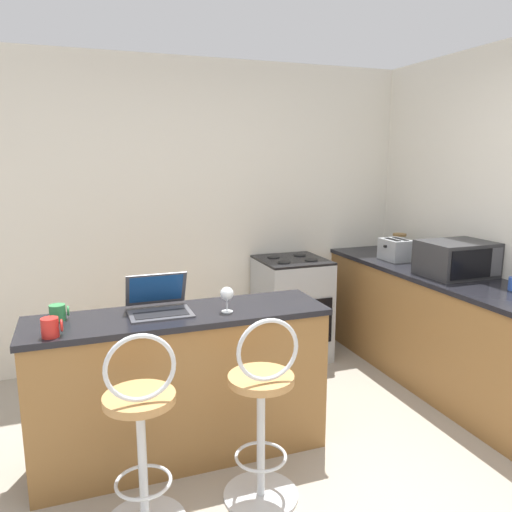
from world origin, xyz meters
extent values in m
cube|color=silver|center=(0.00, 2.43, 1.30)|extent=(12.00, 0.06, 2.60)
cube|color=olive|center=(-0.47, 0.88, 0.43)|extent=(1.69, 0.46, 0.86)
cube|color=black|center=(-0.47, 0.88, 0.88)|extent=(1.72, 0.49, 0.03)
cube|color=olive|center=(1.65, 0.95, 0.43)|extent=(0.59, 2.90, 0.86)
cube|color=black|center=(1.65, 0.95, 0.88)|extent=(0.62, 2.93, 0.03)
cylinder|color=silver|center=(-0.77, 0.35, 0.34)|extent=(0.04, 0.04, 0.65)
torus|color=silver|center=(-0.77, 0.35, 0.23)|extent=(0.28, 0.28, 0.02)
cylinder|color=#B7844C|center=(-0.77, 0.35, 0.67)|extent=(0.34, 0.34, 0.04)
torus|color=silver|center=(-0.77, 0.26, 0.86)|extent=(0.32, 0.02, 0.32)
cylinder|color=silver|center=(-0.16, 0.35, 0.01)|extent=(0.40, 0.40, 0.02)
cylinder|color=silver|center=(-0.16, 0.35, 0.34)|extent=(0.04, 0.04, 0.65)
torus|color=silver|center=(-0.16, 0.35, 0.23)|extent=(0.28, 0.28, 0.02)
cylinder|color=#B7844C|center=(-0.16, 0.35, 0.67)|extent=(0.34, 0.34, 0.04)
torus|color=silver|center=(-0.16, 0.26, 0.86)|extent=(0.32, 0.02, 0.32)
cube|color=#47474C|center=(-0.57, 0.88, 0.90)|extent=(0.35, 0.24, 0.01)
cube|color=black|center=(-0.57, 0.86, 0.91)|extent=(0.30, 0.13, 0.00)
cube|color=#47474C|center=(-0.57, 1.01, 1.02)|extent=(0.35, 0.11, 0.21)
cube|color=#19478C|center=(-0.57, 1.01, 1.02)|extent=(0.31, 0.09, 0.17)
cube|color=#2D2D30|center=(1.69, 1.08, 1.03)|extent=(0.51, 0.40, 0.26)
cube|color=black|center=(1.64, 0.88, 1.03)|extent=(0.36, 0.01, 0.21)
cube|color=#4C4C51|center=(1.87, 0.88, 1.03)|extent=(0.10, 0.01, 0.21)
cube|color=#9EA3A8|center=(1.61, 1.72, 0.99)|extent=(0.20, 0.27, 0.18)
cube|color=black|center=(1.57, 1.72, 1.08)|extent=(0.04, 0.19, 0.00)
cube|color=black|center=(1.65, 1.72, 1.08)|extent=(0.04, 0.19, 0.00)
cube|color=black|center=(1.50, 1.72, 1.03)|extent=(0.02, 0.02, 0.02)
cube|color=#9EA3A8|center=(0.78, 2.08, 0.44)|extent=(0.57, 0.59, 0.88)
cube|color=black|center=(0.78, 1.78, 0.40)|extent=(0.49, 0.01, 0.40)
cube|color=black|center=(0.78, 2.08, 0.89)|extent=(0.57, 0.59, 0.02)
cylinder|color=black|center=(0.65, 1.96, 0.90)|extent=(0.11, 0.11, 0.01)
cylinder|color=black|center=(0.91, 1.96, 0.90)|extent=(0.11, 0.11, 0.01)
cylinder|color=black|center=(0.65, 2.20, 0.90)|extent=(0.11, 0.11, 0.01)
cylinder|color=black|center=(0.91, 2.20, 0.90)|extent=(0.11, 0.11, 0.01)
cylinder|color=#338447|center=(-1.12, 0.98, 0.94)|extent=(0.09, 0.09, 0.09)
torus|color=#338447|center=(-1.07, 0.98, 0.95)|extent=(0.01, 0.06, 0.06)
cylinder|color=red|center=(-1.15, 0.71, 0.95)|extent=(0.09, 0.09, 0.10)
torus|color=red|center=(-1.09, 0.71, 0.95)|extent=(0.01, 0.06, 0.06)
cylinder|color=silver|center=(1.80, 1.94, 0.98)|extent=(0.12, 0.12, 0.17)
cylinder|color=olive|center=(1.80, 1.94, 1.08)|extent=(0.12, 0.12, 0.02)
cylinder|color=silver|center=(-0.20, 0.80, 0.90)|extent=(0.07, 0.07, 0.00)
cylinder|color=silver|center=(-0.20, 0.80, 0.94)|extent=(0.01, 0.01, 0.07)
sphere|color=silver|center=(-0.20, 0.80, 1.01)|extent=(0.08, 0.08, 0.08)
camera|label=1|loc=(-1.00, -1.86, 1.78)|focal=35.00mm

